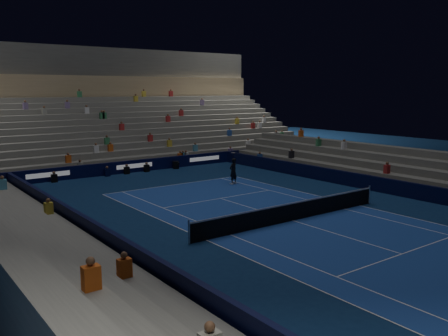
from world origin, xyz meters
TOP-DOWN VIEW (x-y plane):
  - ground at (0.00, 0.00)m, footprint 90.00×90.00m
  - court_surface at (0.00, 0.00)m, footprint 10.97×23.77m
  - sponsor_barrier_far at (0.00, 18.50)m, footprint 44.00×0.25m
  - sponsor_barrier_east at (9.70, 0.00)m, footprint 0.25×37.00m
  - sponsor_barrier_west at (-9.70, 0.00)m, footprint 0.25×37.00m
  - grandstand_main at (0.00, 27.90)m, footprint 44.00×15.20m
  - grandstand_east at (13.17, 0.00)m, footprint 5.00×37.00m
  - grandstand_west at (-13.17, 0.00)m, footprint 5.00×37.00m
  - tennis_net at (0.00, 0.00)m, footprint 12.90×0.10m
  - tennis_player at (3.50, 9.59)m, footprint 0.79×0.61m
  - broadcast_camera at (3.73, 17.99)m, footprint 0.67×1.02m

SIDE VIEW (x-z plane):
  - ground at x=0.00m, z-range 0.00..0.00m
  - court_surface at x=0.00m, z-range 0.00..0.01m
  - broadcast_camera at x=3.73m, z-range 0.01..0.65m
  - sponsor_barrier_far at x=0.00m, z-range 0.00..1.00m
  - sponsor_barrier_east at x=9.70m, z-range 0.00..1.00m
  - sponsor_barrier_west at x=-9.70m, z-range 0.00..1.00m
  - tennis_net at x=0.00m, z-range -0.05..1.05m
  - grandstand_east at x=13.17m, z-range -0.33..2.17m
  - grandstand_west at x=-13.17m, z-range -0.33..2.17m
  - tennis_player at x=3.50m, z-range 0.00..1.91m
  - grandstand_main at x=0.00m, z-range -2.22..8.98m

